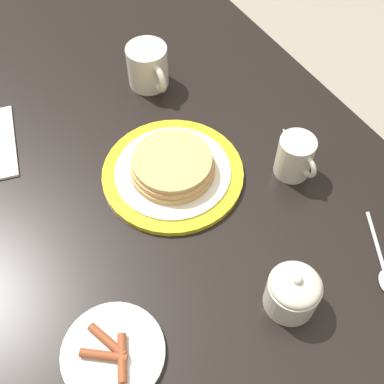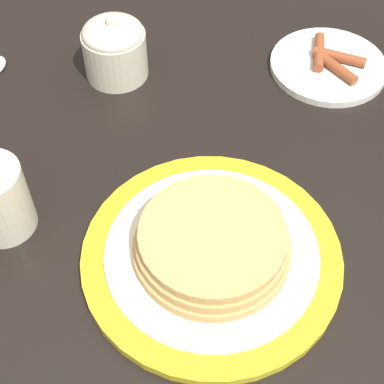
{
  "view_description": "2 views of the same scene",
  "coord_description": "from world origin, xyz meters",
  "views": [
    {
      "loc": [
        0.5,
        -0.24,
        1.49
      ],
      "look_at": [
        0.06,
        0.02,
        0.76
      ],
      "focal_mm": 45.0,
      "sensor_mm": 36.0,
      "label": 1
    },
    {
      "loc": [
        -0.33,
        0.14,
        1.27
      ],
      "look_at": [
        0.06,
        0.02,
        0.76
      ],
      "focal_mm": 55.0,
      "sensor_mm": 36.0,
      "label": 2
    }
  ],
  "objects": [
    {
      "name": "side_plate_bacon",
      "position": [
        0.24,
        -0.23,
        0.74
      ],
      "size": [
        0.16,
        0.16,
        0.02
      ],
      "color": "silver",
      "rests_on": "dining_table"
    },
    {
      "name": "pancake_plate",
      "position": [
        -0.01,
        0.02,
        0.75
      ],
      "size": [
        0.28,
        0.28,
        0.05
      ],
      "color": "gold",
      "rests_on": "dining_table"
    },
    {
      "name": "sugar_bowl",
      "position": [
        0.32,
        0.06,
        0.77
      ],
      "size": [
        0.09,
        0.09,
        0.09
      ],
      "color": "beige",
      "rests_on": "dining_table"
    },
    {
      "name": "dining_table",
      "position": [
        0.0,
        0.0,
        0.62
      ],
      "size": [
        1.57,
        0.89,
        0.73
      ],
      "color": "black",
      "rests_on": "ground_plane"
    }
  ]
}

